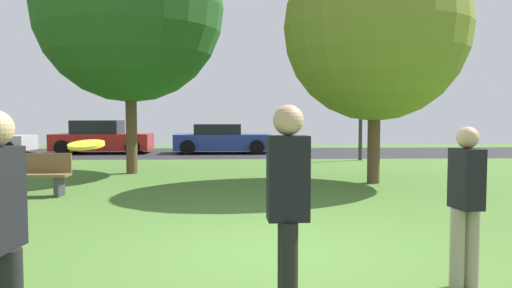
# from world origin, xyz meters

# --- Properties ---
(ground_plane) EXTENTS (44.00, 44.00, 0.00)m
(ground_plane) POSITION_xyz_m (0.00, 0.00, 0.00)
(ground_plane) COLOR #47702D
(road_strip) EXTENTS (44.00, 6.40, 0.01)m
(road_strip) POSITION_xyz_m (0.00, 16.00, 0.00)
(road_strip) COLOR #28282B
(road_strip) RESTS_ON ground_plane
(oak_tree_left) EXTENTS (5.43, 5.43, 7.53)m
(oak_tree_left) POSITION_xyz_m (-3.55, 8.38, 4.80)
(oak_tree_left) COLOR brown
(oak_tree_left) RESTS_ON ground_plane
(maple_tree_near) EXTENTS (4.57, 4.57, 6.14)m
(maple_tree_near) POSITION_xyz_m (2.98, 6.07, 3.85)
(maple_tree_near) COLOR brown
(maple_tree_near) RESTS_ON ground_plane
(person_thrower) EXTENTS (0.33, 0.30, 1.79)m
(person_thrower) POSITION_xyz_m (-0.08, -2.15, 1.00)
(person_thrower) COLOR black
(person_thrower) RESTS_ON ground_plane
(person_bystander) EXTENTS (0.30, 0.34, 1.60)m
(person_bystander) POSITION_xyz_m (1.78, -1.27, 0.88)
(person_bystander) COLOR gray
(person_bystander) RESTS_ON ground_plane
(frisbee_disc) EXTENTS (0.32, 0.32, 0.07)m
(frisbee_disc) POSITION_xyz_m (-1.61, -2.21, 1.49)
(frisbee_disc) COLOR yellow
(parked_car_red) EXTENTS (4.30, 1.98, 1.49)m
(parked_car_red) POSITION_xyz_m (-6.53, 16.01, 0.67)
(parked_car_red) COLOR #B21E1E
(parked_car_red) RESTS_ON ground_plane
(parked_car_blue) EXTENTS (4.29, 1.94, 1.32)m
(parked_car_blue) POSITION_xyz_m (-1.12, 15.87, 0.61)
(parked_car_blue) COLOR #233893
(parked_car_blue) RESTS_ON ground_plane
(park_bench) EXTENTS (1.60, 0.45, 0.90)m
(park_bench) POSITION_xyz_m (-4.82, 4.45, 0.46)
(park_bench) COLOR brown
(park_bench) RESTS_ON ground_plane
(street_lamp_post) EXTENTS (0.14, 0.14, 4.50)m
(street_lamp_post) POSITION_xyz_m (4.25, 12.20, 2.25)
(street_lamp_post) COLOR #2D2D33
(street_lamp_post) RESTS_ON ground_plane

